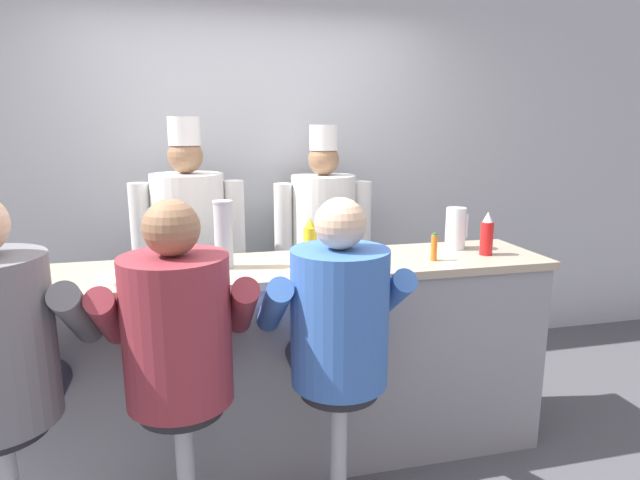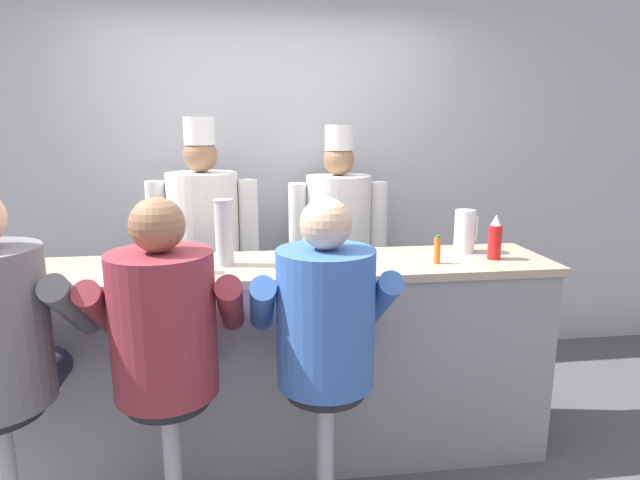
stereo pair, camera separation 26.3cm
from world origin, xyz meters
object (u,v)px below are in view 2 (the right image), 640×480
(ketchup_bottle_red, at_px, (495,239))
(cup_stack_steel, at_px, (224,232))
(cereal_bowl, at_px, (26,277))
(cook_in_whites_far, at_px, (338,241))
(napkin_dispenser_chrome, at_px, (191,262))
(mustard_bottle_yellow, at_px, (309,243))
(hot_sauce_bottle_orange, at_px, (437,250))
(water_pitcher_clear, at_px, (465,231))
(breakfast_plate, at_px, (130,271))
(cook_in_whites_near, at_px, (204,245))
(diner_seated_maroon, at_px, (166,332))
(diner_seated_blue, at_px, (324,325))
(coffee_mug_tan, at_px, (300,263))

(ketchup_bottle_red, bearing_deg, cup_stack_steel, 177.42)
(ketchup_bottle_red, relative_size, cereal_bowl, 1.52)
(cup_stack_steel, relative_size, cook_in_whites_far, 0.19)
(napkin_dispenser_chrome, height_order, cook_in_whites_far, cook_in_whites_far)
(ketchup_bottle_red, relative_size, mustard_bottle_yellow, 0.96)
(ketchup_bottle_red, distance_m, hot_sauce_bottle_orange, 0.33)
(hot_sauce_bottle_orange, relative_size, cup_stack_steel, 0.43)
(cup_stack_steel, bearing_deg, mustard_bottle_yellow, -7.72)
(cereal_bowl, xyz_separation_m, cook_in_whites_far, (1.57, 1.10, -0.12))
(hot_sauce_bottle_orange, relative_size, cook_in_whites_far, 0.08)
(water_pitcher_clear, height_order, breakfast_plate, water_pitcher_clear)
(ketchup_bottle_red, bearing_deg, cook_in_whites_far, 123.23)
(ketchup_bottle_red, relative_size, napkin_dispenser_chrome, 1.91)
(ketchup_bottle_red, distance_m, cook_in_whites_near, 1.77)
(cereal_bowl, bearing_deg, hot_sauce_bottle_orange, 1.99)
(ketchup_bottle_red, relative_size, hot_sauce_bottle_orange, 1.62)
(hot_sauce_bottle_orange, relative_size, breakfast_plate, 0.57)
(diner_seated_maroon, bearing_deg, ketchup_bottle_red, 17.06)
(cereal_bowl, distance_m, cook_in_whites_near, 1.21)
(hot_sauce_bottle_orange, bearing_deg, cup_stack_steel, 173.98)
(cereal_bowl, distance_m, diner_seated_blue, 1.33)
(napkin_dispenser_chrome, distance_m, cook_in_whites_near, 0.95)
(coffee_mug_tan, height_order, napkin_dispenser_chrome, napkin_dispenser_chrome)
(ketchup_bottle_red, xyz_separation_m, coffee_mug_tan, (-1.01, -0.11, -0.06))
(cereal_bowl, height_order, diner_seated_maroon, diner_seated_maroon)
(water_pitcher_clear, height_order, diner_seated_blue, diner_seated_blue)
(ketchup_bottle_red, bearing_deg, diner_seated_blue, -152.94)
(diner_seated_maroon, bearing_deg, coffee_mug_tan, 33.62)
(coffee_mug_tan, height_order, cook_in_whites_far, cook_in_whites_far)
(ketchup_bottle_red, bearing_deg, napkin_dispenser_chrome, -177.50)
(cook_in_whites_far, bearing_deg, breakfast_plate, -138.72)
(mustard_bottle_yellow, bearing_deg, diner_seated_blue, -89.65)
(cereal_bowl, xyz_separation_m, diner_seated_maroon, (0.64, -0.37, -0.14))
(diner_seated_maroon, bearing_deg, hot_sauce_bottle_orange, 19.15)
(breakfast_plate, height_order, cereal_bowl, cereal_bowl)
(mustard_bottle_yellow, xyz_separation_m, hot_sauce_bottle_orange, (0.63, -0.05, -0.04))
(breakfast_plate, relative_size, coffee_mug_tan, 1.79)
(napkin_dispenser_chrome, bearing_deg, cereal_bowl, -176.08)
(napkin_dispenser_chrome, xyz_separation_m, diner_seated_maroon, (-0.07, -0.42, -0.17))
(hot_sauce_bottle_orange, xyz_separation_m, coffee_mug_tan, (-0.69, -0.06, -0.03))
(hot_sauce_bottle_orange, distance_m, napkin_dispenser_chrome, 1.19)
(water_pitcher_clear, height_order, cook_in_whites_far, cook_in_whites_far)
(diner_seated_blue, bearing_deg, coffee_mug_tan, 99.36)
(hot_sauce_bottle_orange, bearing_deg, mustard_bottle_yellow, 175.09)
(cereal_bowl, xyz_separation_m, cup_stack_steel, (0.85, 0.18, 0.14))
(diner_seated_blue, bearing_deg, cup_stack_steel, 127.09)
(coffee_mug_tan, xyz_separation_m, cook_in_whites_near, (-0.52, 0.99, -0.12))
(ketchup_bottle_red, xyz_separation_m, cereal_bowl, (-2.22, -0.11, -0.08))
(ketchup_bottle_red, relative_size, diner_seated_blue, 0.16)
(cook_in_whites_near, bearing_deg, cereal_bowl, -124.79)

